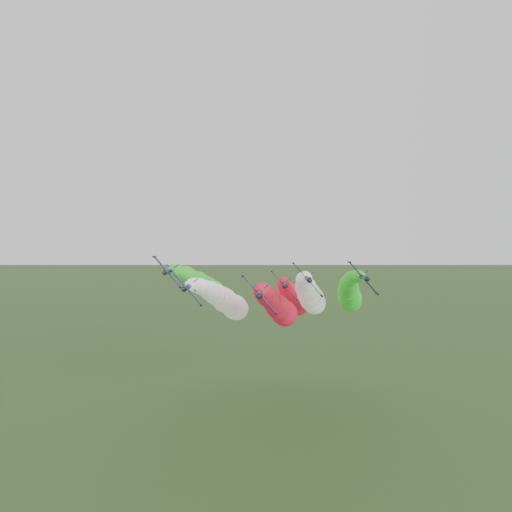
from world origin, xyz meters
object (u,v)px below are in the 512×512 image
Objects in this scene: jet_inner_right at (310,294)px; jet_outer_right at (350,292)px; jet_inner_left at (224,300)px; jet_outer_left at (208,288)px; jet_trail at (292,297)px; jet_lead at (277,306)px.

jet_outer_right is at bearing 14.19° from jet_inner_right.
jet_inner_left is 1.00× the size of jet_outer_left.
jet_outer_left is 1.01× the size of jet_outer_right.
jet_outer_left reaches higher than jet_outer_right.
jet_trail is (-15.32, 12.89, -2.84)m from jet_outer_right.
jet_inner_right is at bearing 13.03° from jet_inner_left.
jet_inner_right is at bearing -76.19° from jet_trail.
jet_inner_left reaches higher than jet_lead.
jet_lead is at bearing -44.73° from jet_outer_left.
jet_outer_left reaches higher than jet_inner_right.
jet_inner_right is at bearing -165.81° from jet_outer_right.
jet_inner_right is 1.00× the size of jet_trail.
jet_lead is at bearing -29.87° from jet_inner_left.
jet_outer_right reaches higher than jet_inner_right.
jet_outer_left is at bearing 168.31° from jet_inner_right.
jet_outer_left reaches higher than jet_lead.
jet_outer_right is (11.44, 2.89, 0.19)m from jet_inner_right.
jet_inner_left is 0.99× the size of jet_trail.
jet_inner_right is 1.00× the size of jet_outer_left.
jet_lead reaches higher than jet_trail.
jet_outer_right is (34.44, 8.22, 1.24)m from jet_inner_left.
jet_outer_right is at bearing 37.72° from jet_lead.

